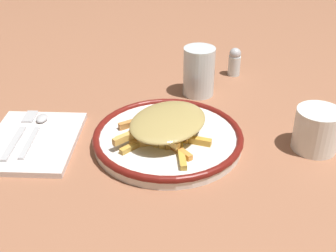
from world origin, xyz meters
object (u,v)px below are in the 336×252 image
(napkin, at_px, (33,141))
(water_glass, at_px, (199,71))
(plate, at_px, (168,138))
(spoon, at_px, (37,127))
(coffee_mug, at_px, (317,130))
(salt_shaker, at_px, (235,61))
(fork, at_px, (20,134))
(fries_heap, at_px, (167,124))

(napkin, relative_size, water_glass, 1.88)
(plate, xyz_separation_m, spoon, (-0.25, 0.01, 0.00))
(coffee_mug, bearing_deg, salt_shaker, 113.86)
(water_glass, bearing_deg, plate, -102.32)
(plate, distance_m, water_glass, 0.22)
(plate, bearing_deg, spoon, 177.88)
(fork, bearing_deg, plate, 2.72)
(spoon, bearing_deg, fries_heap, -2.04)
(plate, height_order, water_glass, water_glass)
(fork, height_order, spoon, spoon)
(coffee_mug, bearing_deg, spoon, -179.53)
(salt_shaker, bearing_deg, water_glass, -126.52)
(fork, distance_m, water_glass, 0.40)
(spoon, height_order, water_glass, water_glass)
(napkin, bearing_deg, fries_heap, 5.91)
(spoon, xyz_separation_m, coffee_mug, (0.52, 0.00, 0.02))
(fork, xyz_separation_m, water_glass, (0.33, 0.23, 0.04))
(fries_heap, distance_m, water_glass, 0.22)
(napkin, bearing_deg, plate, 5.80)
(fork, xyz_separation_m, coffee_mug, (0.55, 0.03, 0.03))
(salt_shaker, bearing_deg, spoon, -140.40)
(salt_shaker, bearing_deg, coffee_mug, -66.14)
(coffee_mug, relative_size, salt_shaker, 1.54)
(coffee_mug, bearing_deg, water_glass, 137.82)
(fries_heap, relative_size, coffee_mug, 1.96)
(coffee_mug, bearing_deg, napkin, -175.69)
(spoon, bearing_deg, water_glass, 34.32)
(plate, xyz_separation_m, napkin, (-0.25, -0.03, -0.01))
(plate, xyz_separation_m, salt_shaker, (0.13, 0.33, 0.02))
(coffee_mug, height_order, salt_shaker, coffee_mug)
(napkin, xyz_separation_m, coffee_mug, (0.52, 0.04, 0.03))
(fries_heap, bearing_deg, napkin, -174.09)
(fork, relative_size, coffee_mug, 1.66)
(fork, distance_m, spoon, 0.03)
(napkin, xyz_separation_m, spoon, (-0.00, 0.03, 0.01))
(napkin, relative_size, fork, 1.16)
(plate, distance_m, fries_heap, 0.03)
(napkin, xyz_separation_m, salt_shaker, (0.38, 0.35, 0.03))
(water_glass, relative_size, coffee_mug, 1.02)
(water_glass, distance_m, salt_shaker, 0.14)
(fork, height_order, water_glass, water_glass)
(napkin, height_order, water_glass, water_glass)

